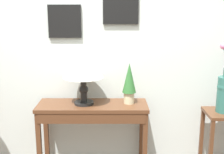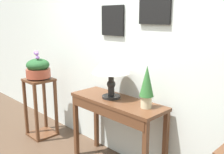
{
  "view_description": "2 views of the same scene",
  "coord_description": "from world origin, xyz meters",
  "px_view_note": "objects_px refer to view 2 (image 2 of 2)",
  "views": [
    {
      "loc": [
        0.23,
        -1.59,
        1.7
      ],
      "look_at": [
        0.23,
        1.24,
        1.04
      ],
      "focal_mm": 46.85,
      "sensor_mm": 36.0,
      "label": 1
    },
    {
      "loc": [
        1.81,
        -0.65,
        1.62
      ],
      "look_at": [
        -0.03,
        1.16,
        1.01
      ],
      "focal_mm": 41.02,
      "sensor_mm": 36.0,
      "label": 2
    }
  ],
  "objects_px": {
    "planter_bowl_wide_left": "(38,68)",
    "table_lamp": "(111,64)",
    "console_table": "(115,112)",
    "pedestal_stand_left": "(41,107)",
    "potted_plant_on_console": "(147,85)"
  },
  "relations": [
    {
      "from": "console_table",
      "to": "table_lamp",
      "type": "bearing_deg",
      "value": 165.17
    },
    {
      "from": "table_lamp",
      "to": "pedestal_stand_left",
      "type": "xyz_separation_m",
      "value": [
        -1.21,
        -0.18,
        -0.75
      ]
    },
    {
      "from": "planter_bowl_wide_left",
      "to": "pedestal_stand_left",
      "type": "bearing_deg",
      "value": 124.5
    },
    {
      "from": "table_lamp",
      "to": "pedestal_stand_left",
      "type": "height_order",
      "value": "table_lamp"
    },
    {
      "from": "console_table",
      "to": "table_lamp",
      "type": "distance_m",
      "value": 0.5
    },
    {
      "from": "pedestal_stand_left",
      "to": "console_table",
      "type": "bearing_deg",
      "value": 6.77
    },
    {
      "from": "pedestal_stand_left",
      "to": "planter_bowl_wide_left",
      "type": "height_order",
      "value": "planter_bowl_wide_left"
    },
    {
      "from": "planter_bowl_wide_left",
      "to": "table_lamp",
      "type": "bearing_deg",
      "value": 8.27
    },
    {
      "from": "console_table",
      "to": "pedestal_stand_left",
      "type": "relative_size",
      "value": 1.33
    },
    {
      "from": "console_table",
      "to": "pedestal_stand_left",
      "type": "xyz_separation_m",
      "value": [
        -1.29,
        -0.15,
        -0.25
      ]
    },
    {
      "from": "table_lamp",
      "to": "console_table",
      "type": "bearing_deg",
      "value": -14.83
    },
    {
      "from": "table_lamp",
      "to": "pedestal_stand_left",
      "type": "relative_size",
      "value": 0.62
    },
    {
      "from": "table_lamp",
      "to": "potted_plant_on_console",
      "type": "relative_size",
      "value": 1.24
    },
    {
      "from": "console_table",
      "to": "pedestal_stand_left",
      "type": "distance_m",
      "value": 1.32
    },
    {
      "from": "console_table",
      "to": "planter_bowl_wide_left",
      "type": "height_order",
      "value": "planter_bowl_wide_left"
    }
  ]
}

